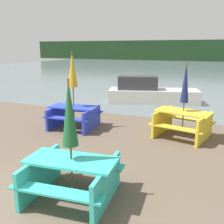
{
  "coord_description": "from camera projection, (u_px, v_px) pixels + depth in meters",
  "views": [
    {
      "loc": [
        3.05,
        -1.96,
        2.58
      ],
      "look_at": [
        0.22,
        4.45,
        0.85
      ],
      "focal_mm": 42.0,
      "sensor_mm": 36.0,
      "label": 1
    }
  ],
  "objects": [
    {
      "name": "water",
      "position": [
        202.0,
        69.0,
        32.3
      ],
      "size": [
        60.0,
        50.0,
        0.0
      ],
      "color": "slate",
      "rests_on": "ground_plane"
    },
    {
      "name": "far_treeline",
      "position": [
        213.0,
        51.0,
        49.58
      ],
      "size": [
        80.0,
        1.6,
        4.0
      ],
      "color": "#193319",
      "rests_on": "water"
    },
    {
      "name": "picnic_table_teal",
      "position": [
        72.0,
        175.0,
        4.54
      ],
      "size": [
        1.7,
        1.55,
        0.73
      ],
      "rotation": [
        0.0,
        0.0,
        0.11
      ],
      "color": "#33B7A8",
      "rests_on": "ground_plane"
    },
    {
      "name": "picnic_table_blue",
      "position": [
        74.0,
        115.0,
        8.58
      ],
      "size": [
        1.66,
        1.52,
        0.72
      ],
      "rotation": [
        0.0,
        0.0,
        0.09
      ],
      "color": "blue",
      "rests_on": "ground_plane"
    },
    {
      "name": "picnic_table_yellow",
      "position": [
        183.0,
        122.0,
        7.7
      ],
      "size": [
        1.81,
        1.66,
        0.78
      ],
      "rotation": [
        0.0,
        0.0,
        -0.2
      ],
      "color": "yellow",
      "rests_on": "ground_plane"
    },
    {
      "name": "umbrella_navy",
      "position": [
        185.0,
        83.0,
        7.42
      ],
      "size": [
        0.24,
        0.24,
        2.22
      ],
      "color": "brown",
      "rests_on": "ground_plane"
    },
    {
      "name": "umbrella_gold",
      "position": [
        72.0,
        70.0,
        8.23
      ],
      "size": [
        0.31,
        0.31,
        2.47
      ],
      "color": "brown",
      "rests_on": "ground_plane"
    },
    {
      "name": "umbrella_darkgreen",
      "position": [
        69.0,
        114.0,
        4.28
      ],
      "size": [
        0.27,
        0.27,
        2.11
      ],
      "color": "brown",
      "rests_on": "ground_plane"
    },
    {
      "name": "boat",
      "position": [
        150.0,
        93.0,
        12.5
      ],
      "size": [
        4.39,
        2.52,
        1.27
      ],
      "rotation": [
        0.0,
        0.0,
        0.31
      ],
      "color": "beige",
      "rests_on": "water"
    }
  ]
}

